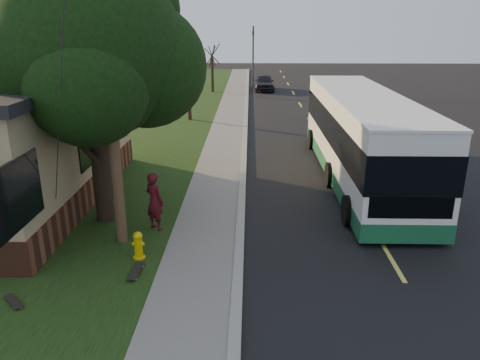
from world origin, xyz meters
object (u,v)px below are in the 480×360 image
at_px(transit_bus, 361,135).
at_px(skateboard_spare, 13,301).
at_px(distant_car, 264,82).
at_px(skateboard_main, 136,271).
at_px(dumpster, 29,172).
at_px(leafy_tree, 92,50).
at_px(traffic_signal, 253,52).
at_px(fire_hydrant, 138,245).
at_px(skateboarder, 155,201).
at_px(bare_tree_far, 212,69).
at_px(bare_tree_near, 189,86).
at_px(utility_pole, 108,76).

xyz_separation_m(transit_bus, skateboard_spare, (-9.44, -8.99, -1.65)).
bearing_deg(distant_car, skateboard_main, -97.89).
bearing_deg(skateboard_main, dumpster, 131.08).
height_order(leafy_tree, traffic_signal, leafy_tree).
xyz_separation_m(leafy_tree, dumpster, (-3.64, 2.65, -4.49)).
xyz_separation_m(fire_hydrant, traffic_signal, (3.10, 34.00, 2.73)).
height_order(fire_hydrant, skateboarder, skateboarder).
bearing_deg(dumpster, bare_tree_far, 78.98).
relative_size(traffic_signal, skateboard_spare, 8.59).
xyz_separation_m(bare_tree_far, skateboard_main, (0.50, -30.80, -1.87)).
bearing_deg(skateboard_spare, dumpster, 111.52).
xyz_separation_m(fire_hydrant, skateboard_spare, (-2.28, -2.14, -0.31)).
relative_size(skateboarder, skateboard_main, 1.96).
relative_size(bare_tree_far, distant_car, 0.96).
relative_size(fire_hydrant, skateboarder, 0.42).
bearing_deg(bare_tree_near, bare_tree_far, 87.61).
height_order(bare_tree_near, skateboarder, bare_tree_near).
xyz_separation_m(transit_bus, distant_car, (-3.05, 24.68, -1.06)).
xyz_separation_m(leafy_tree, skateboard_main, (1.67, -3.45, -5.04)).
xyz_separation_m(traffic_signal, distant_car, (1.00, -2.47, -2.45)).
xyz_separation_m(bare_tree_near, distant_car, (5.00, 13.53, -1.43)).
xyz_separation_m(fire_hydrant, bare_tree_near, (-0.90, 18.00, 1.72)).
xyz_separation_m(fire_hydrant, skateboarder, (0.10, 1.81, 0.51)).
distance_m(fire_hydrant, traffic_signal, 34.25).
relative_size(utility_pole, skateboard_main, 10.15).
distance_m(traffic_signal, dumpster, 29.99).
bearing_deg(distant_car, skateboard_spare, -101.57).
relative_size(bare_tree_far, skateboard_spare, 6.29).
distance_m(bare_tree_near, transit_bus, 13.75).
bearing_deg(transit_bus, bare_tree_far, 108.08).
bearing_deg(skateboarder, traffic_signal, -59.06).
distance_m(leafy_tree, skateboard_main, 6.33).
bearing_deg(transit_bus, fire_hydrant, -136.22).
bearing_deg(distant_car, dumpster, -110.38).
xyz_separation_m(skateboard_main, skateboard_spare, (-2.38, -1.34, -0.01)).
relative_size(traffic_signal, dumpster, 3.14).
distance_m(fire_hydrant, skateboarder, 1.89).
distance_m(dumpster, distant_car, 27.84).
distance_m(transit_bus, distant_car, 24.89).
bearing_deg(utility_pole, transit_bus, 36.72).
height_order(skateboarder, skateboard_main, skateboarder).
distance_m(skateboarder, skateboard_main, 2.73).
bearing_deg(utility_pole, skateboard_main, -65.79).
bearing_deg(traffic_signal, utility_pole, -96.58).
height_order(leafy_tree, transit_bus, leafy_tree).
bearing_deg(traffic_signal, transit_bus, -81.50).
xyz_separation_m(leafy_tree, skateboard_spare, (-0.71, -4.78, -5.05)).
bearing_deg(fire_hydrant, transit_bus, 43.78).
bearing_deg(transit_bus, distant_car, 97.06).
distance_m(skateboard_main, distant_car, 32.58).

